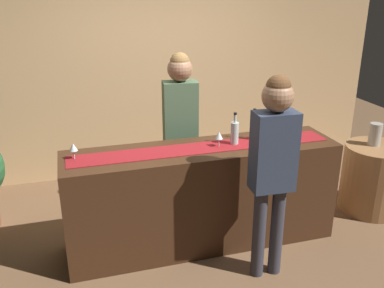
# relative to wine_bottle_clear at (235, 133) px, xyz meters

# --- Properties ---
(ground_plane) EXTENTS (10.00, 10.00, 0.00)m
(ground_plane) POSITION_rel_wine_bottle_clear_xyz_m (-0.31, -0.01, -1.08)
(ground_plane) COLOR brown
(back_wall) EXTENTS (6.00, 0.12, 2.90)m
(back_wall) POSITION_rel_wine_bottle_clear_xyz_m (-0.31, 1.89, 0.37)
(back_wall) COLOR tan
(back_wall) RESTS_ON ground
(bar_counter) EXTENTS (2.51, 0.60, 0.97)m
(bar_counter) POSITION_rel_wine_bottle_clear_xyz_m (-0.31, -0.01, -0.60)
(bar_counter) COLOR #3D2314
(bar_counter) RESTS_ON ground
(counter_runner_cloth) EXTENTS (2.38, 0.28, 0.01)m
(counter_runner_cloth) POSITION_rel_wine_bottle_clear_xyz_m (-0.31, -0.01, -0.11)
(counter_runner_cloth) COLOR maroon
(counter_runner_cloth) RESTS_ON bar_counter
(wine_bottle_clear) EXTENTS (0.07, 0.07, 0.30)m
(wine_bottle_clear) POSITION_rel_wine_bottle_clear_xyz_m (0.00, 0.00, 0.00)
(wine_bottle_clear) COLOR #B2C6C1
(wine_bottle_clear) RESTS_ON bar_counter
(wine_bottle_amber) EXTENTS (0.07, 0.07, 0.30)m
(wine_bottle_amber) POSITION_rel_wine_bottle_clear_xyz_m (0.22, 0.07, 0.00)
(wine_bottle_amber) COLOR brown
(wine_bottle_amber) RESTS_ON bar_counter
(wine_glass_near_customer) EXTENTS (0.07, 0.07, 0.14)m
(wine_glass_near_customer) POSITION_rel_wine_bottle_clear_xyz_m (-0.16, -0.02, -0.01)
(wine_glass_near_customer) COLOR silver
(wine_glass_near_customer) RESTS_ON bar_counter
(wine_glass_mid_counter) EXTENTS (0.07, 0.07, 0.14)m
(wine_glass_mid_counter) POSITION_rel_wine_bottle_clear_xyz_m (-1.42, 0.05, -0.01)
(wine_glass_mid_counter) COLOR silver
(wine_glass_mid_counter) RESTS_ON bar_counter
(bartender) EXTENTS (0.36, 0.24, 1.75)m
(bartender) POSITION_rel_wine_bottle_clear_xyz_m (-0.36, 0.57, 0.00)
(bartender) COLOR #26262B
(bartender) RESTS_ON ground
(customer_sipping) EXTENTS (0.35, 0.24, 1.74)m
(customer_sipping) POSITION_rel_wine_bottle_clear_xyz_m (0.07, -0.63, -0.01)
(customer_sipping) COLOR #33333D
(customer_sipping) RESTS_ON ground
(round_side_table) EXTENTS (0.68, 0.68, 0.74)m
(round_side_table) POSITION_rel_wine_bottle_clear_xyz_m (1.68, 0.07, -0.71)
(round_side_table) COLOR #996B42
(round_side_table) RESTS_ON ground
(vase_on_side_table) EXTENTS (0.13, 0.13, 0.24)m
(vase_on_side_table) POSITION_rel_wine_bottle_clear_xyz_m (1.66, 0.13, -0.22)
(vase_on_side_table) COLOR #A8A399
(vase_on_side_table) RESTS_ON round_side_table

